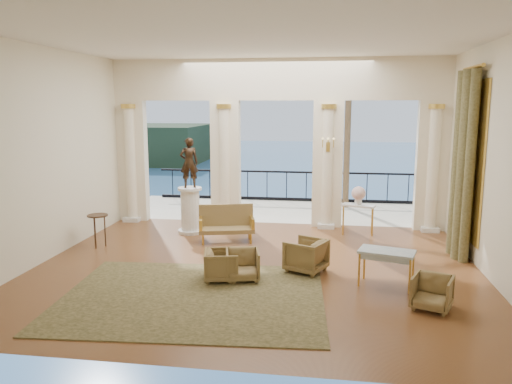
% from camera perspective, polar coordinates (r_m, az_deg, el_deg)
% --- Properties ---
extents(floor, '(9.00, 9.00, 0.00)m').
position_cam_1_polar(floor, '(10.29, -0.08, -8.70)').
color(floor, '#4B2613').
rests_on(floor, ground).
extents(room_walls, '(9.00, 9.00, 9.00)m').
position_cam_1_polar(room_walls, '(8.65, -1.18, 7.23)').
color(room_walls, '#F3EBCC').
rests_on(room_walls, ground).
extents(arcade, '(9.00, 0.56, 4.50)m').
position_cam_1_polar(arcade, '(13.56, 2.30, 6.95)').
color(arcade, '#F6E5C5').
rests_on(arcade, ground).
extents(terrace, '(10.00, 3.60, 0.10)m').
position_cam_1_polar(terrace, '(15.86, 2.99, -2.22)').
color(terrace, '#BCB29A').
rests_on(terrace, ground).
extents(balustrade, '(9.00, 0.06, 1.03)m').
position_cam_1_polar(balustrade, '(17.34, 3.50, 0.36)').
color(balustrade, black).
rests_on(balustrade, terrace).
extents(palm_tree, '(2.00, 2.00, 4.50)m').
position_cam_1_polar(palm_tree, '(16.27, 10.61, 12.60)').
color(palm_tree, '#4C3823').
rests_on(palm_tree, terrace).
extents(headland, '(22.00, 18.00, 6.00)m').
position_cam_1_polar(headland, '(85.85, -13.21, 5.47)').
color(headland, black).
rests_on(headland, sea).
extents(sea, '(160.00, 160.00, 0.00)m').
position_cam_1_polar(sea, '(70.27, 7.11, 2.26)').
color(sea, '#2D6699').
rests_on(sea, ground).
extents(curtain, '(0.33, 1.40, 4.09)m').
position_cam_1_polar(curtain, '(11.57, 22.60, 2.88)').
color(curtain, '#4A4523').
rests_on(curtain, ground).
extents(window_frame, '(0.04, 1.60, 3.40)m').
position_cam_1_polar(window_frame, '(11.61, 23.52, 3.24)').
color(window_frame, gold).
rests_on(window_frame, room_walls).
extents(wall_sconce, '(0.30, 0.11, 0.33)m').
position_cam_1_polar(wall_sconce, '(13.19, 8.23, 5.23)').
color(wall_sconce, gold).
rests_on(wall_sconce, arcade).
extents(rug, '(4.72, 3.79, 0.02)m').
position_cam_1_polar(rug, '(8.90, -7.21, -11.75)').
color(rug, '#2F3217').
rests_on(rug, ground).
extents(armchair_a, '(0.73, 0.70, 0.64)m').
position_cam_1_polar(armchair_a, '(9.54, -1.55, -8.17)').
color(armchair_a, '#4B3A1F').
rests_on(armchair_a, ground).
extents(armchair_b, '(0.76, 0.74, 0.62)m').
position_cam_1_polar(armchair_b, '(8.73, 19.49, -10.60)').
color(armchair_b, '#4B3A1F').
rests_on(armchair_b, ground).
extents(armchair_c, '(0.90, 0.92, 0.73)m').
position_cam_1_polar(armchair_c, '(10.04, 5.73, -7.05)').
color(armchair_c, '#4B3A1F').
rests_on(armchair_c, ground).
extents(armchair_d, '(0.71, 0.74, 0.65)m').
position_cam_1_polar(armchair_d, '(9.54, -3.96, -8.18)').
color(armchair_d, '#4B3A1F').
rests_on(armchair_d, ground).
extents(settee, '(1.43, 0.88, 0.88)m').
position_cam_1_polar(settee, '(12.19, -3.41, -3.60)').
color(settee, '#4B3A1F').
rests_on(settee, ground).
extents(game_table, '(1.09, 0.78, 0.67)m').
position_cam_1_polar(game_table, '(9.45, 14.72, -6.89)').
color(game_table, '#90A4B3').
rests_on(game_table, ground).
extents(pedestal, '(0.65, 0.65, 1.20)m').
position_cam_1_polar(pedestal, '(13.01, -7.53, -2.18)').
color(pedestal, silver).
rests_on(pedestal, ground).
extents(statue, '(0.55, 0.45, 1.28)m').
position_cam_1_polar(statue, '(12.81, -7.66, 3.34)').
color(statue, black).
rests_on(statue, pedestal).
extents(console_table, '(0.88, 0.58, 0.78)m').
position_cam_1_polar(console_table, '(12.99, 11.58, -2.00)').
color(console_table, silver).
rests_on(console_table, ground).
extents(urn, '(0.36, 0.36, 0.47)m').
position_cam_1_polar(urn, '(12.91, 11.64, -0.26)').
color(urn, white).
rests_on(urn, console_table).
extents(side_table, '(0.47, 0.47, 0.77)m').
position_cam_1_polar(side_table, '(12.18, -17.65, -2.99)').
color(side_table, black).
rests_on(side_table, ground).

